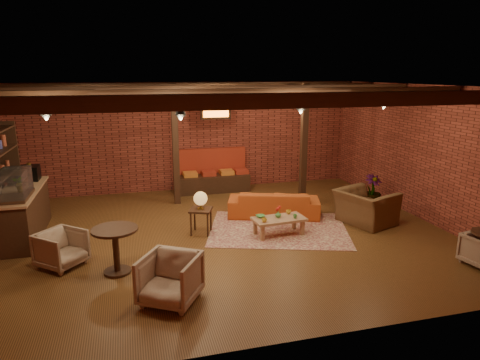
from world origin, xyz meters
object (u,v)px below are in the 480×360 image
object	(u,v)px
side_table_lamp	(201,202)
armchair_right	(366,202)
round_table_left	(115,243)
side_table_book	(350,197)
coffee_table	(278,220)
plant_tall	(375,159)
sofa	(274,203)
armchair_a	(61,247)
armchair_b	(170,277)

from	to	relation	value
side_table_lamp	armchair_right	world-z (taller)	armchair_right
round_table_left	side_table_book	bearing A→B (deg)	19.28
coffee_table	armchair_right	bearing A→B (deg)	4.44
side_table_book	plant_tall	bearing A→B (deg)	23.31
sofa	side_table_lamp	world-z (taller)	side_table_lamp
armchair_a	side_table_book	bearing A→B (deg)	-36.01
sofa	armchair_b	world-z (taller)	armchair_b
sofa	round_table_left	distance (m)	4.34
round_table_left	armchair_a	size ratio (longest dim) A/B	1.12
side_table_lamp	round_table_left	size ratio (longest dim) A/B	1.15
side_table_lamp	round_table_left	bearing A→B (deg)	-139.54
armchair_right	side_table_book	world-z (taller)	armchair_right
coffee_table	armchair_a	xyz separation A→B (m)	(-4.37, -0.45, 0.02)
armchair_right	side_table_book	size ratio (longest dim) A/B	2.36
side_table_book	side_table_lamp	bearing A→B (deg)	-173.16
armchair_a	armchair_b	world-z (taller)	armchair_b
round_table_left	side_table_book	size ratio (longest dim) A/B	1.62
sofa	coffee_table	world-z (taller)	sofa
sofa	side_table_book	xyz separation A→B (m)	(1.94, -0.24, 0.10)
round_table_left	plant_tall	bearing A→B (deg)	19.83
sofa	plant_tall	xyz separation A→B (m)	(2.82, 0.14, 0.94)
armchair_a	side_table_book	size ratio (longest dim) A/B	1.44
round_table_left	armchair_a	distance (m)	1.13
side_table_book	sofa	bearing A→B (deg)	172.92
sofa	coffee_table	distance (m)	1.27
coffee_table	side_table_lamp	distance (m)	1.74
round_table_left	armchair_b	xyz separation A→B (m)	(0.82, -1.25, -0.14)
armchair_a	plant_tall	xyz separation A→B (m)	(7.51, 1.82, 0.89)
round_table_left	side_table_lamp	bearing A→B (deg)	40.46
armchair_right	side_table_book	distance (m)	0.82
round_table_left	plant_tall	size ratio (longest dim) A/B	0.33
armchair_b	round_table_left	bearing A→B (deg)	154.53
round_table_left	armchair_right	distance (m)	5.75
armchair_right	side_table_lamp	bearing A→B (deg)	65.05
sofa	side_table_lamp	distance (m)	2.11
side_table_lamp	armchair_right	bearing A→B (deg)	-5.18
armchair_b	plant_tall	size ratio (longest dim) A/B	0.33
side_table_book	plant_tall	world-z (taller)	plant_tall
armchair_b	armchair_right	size ratio (longest dim) A/B	0.69
side_table_lamp	coffee_table	bearing A→B (deg)	-17.90
round_table_left	armchair_right	xyz separation A→B (m)	(5.63, 1.16, -0.03)
side_table_lamp	plant_tall	world-z (taller)	plant_tall
sofa	plant_tall	world-z (taller)	plant_tall
side_table_lamp	armchair_a	bearing A→B (deg)	-160.47
armchair_b	sofa	bearing A→B (deg)	81.44
side_table_lamp	plant_tall	bearing A→B (deg)	10.04
armchair_a	side_table_lamp	bearing A→B (deg)	-28.74
sofa	armchair_right	distance (m)	2.19
coffee_table	side_table_book	size ratio (longest dim) A/B	2.29
coffee_table	armchair_right	xyz separation A→B (m)	(2.23, 0.17, 0.19)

